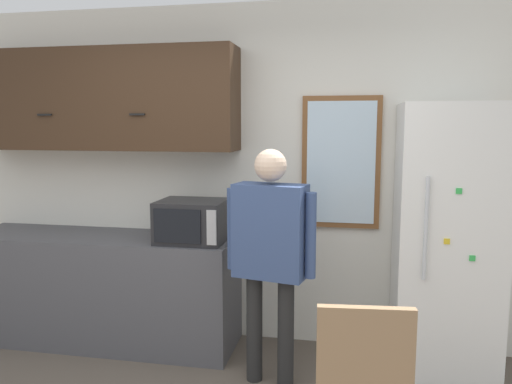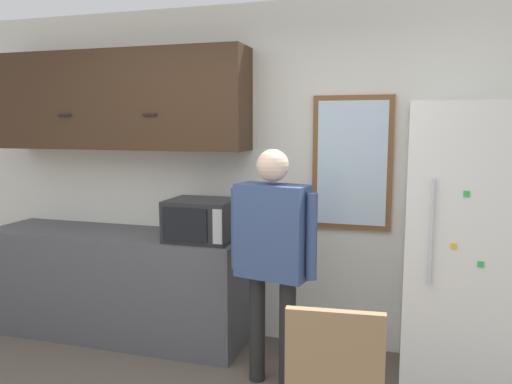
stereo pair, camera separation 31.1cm
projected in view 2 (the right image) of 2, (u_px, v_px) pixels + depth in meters
back_wall at (254, 175)px, 4.06m from camera, size 6.00×0.06×2.70m
counter at (117, 283)px, 4.17m from camera, size 2.20×0.62×0.88m
upper_cabinets at (119, 101)px, 4.09m from camera, size 2.20×0.38×0.79m
microwave at (201, 220)px, 3.80m from camera, size 0.50×0.42×0.31m
person at (272, 244)px, 3.29m from camera, size 0.61×0.31×1.61m
refrigerator at (458, 246)px, 3.34m from camera, size 0.69×0.66×1.91m
window at (352, 163)px, 3.78m from camera, size 0.60×0.05×1.02m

